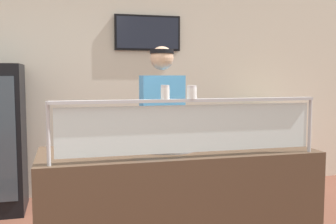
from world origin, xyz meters
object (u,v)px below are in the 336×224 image
pizza_server (164,145)px  pepper_flake_shaker (192,93)px  pizza_tray (167,147)px  worker_figure (163,130)px  parmesan_shaker (165,93)px  pizza_box_stack (270,113)px

pizza_server → pepper_flake_shaker: size_ratio=3.16×
pizza_tray → worker_figure: (0.12, 0.63, 0.04)m
parmesan_shaker → pepper_flake_shaker: size_ratio=1.04×
pizza_server → pepper_flake_shaker: pepper_flake_shaker is taller
parmesan_shaker → worker_figure: size_ratio=0.05×
pizza_tray → pizza_server: (-0.03, -0.02, 0.02)m
pizza_server → worker_figure: 0.67m
pizza_box_stack → worker_figure: bearing=-146.9°
pizza_tray → pizza_server: pizza_server is taller
parmesan_shaker → pizza_box_stack: 2.88m
pizza_tray → parmesan_shaker: bearing=-106.6°
pizza_tray → worker_figure: size_ratio=0.25×
parmesan_shaker → pizza_box_stack: (1.94, 2.10, -0.37)m
parmesan_shaker → worker_figure: bearing=76.9°
pizza_tray → pepper_flake_shaker: bearing=-77.8°
pepper_flake_shaker → pizza_box_stack: (1.76, 2.10, -0.37)m
worker_figure → pizza_box_stack: (1.71, 1.11, 0.01)m
pepper_flake_shaker → pizza_box_stack: size_ratio=0.18×
parmesan_shaker → pepper_flake_shaker: (0.18, -0.00, -0.00)m
pizza_tray → parmesan_shaker: 0.56m
parmesan_shaker → worker_figure: (0.23, 0.98, -0.38)m
worker_figure → pizza_server: bearing=-102.9°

